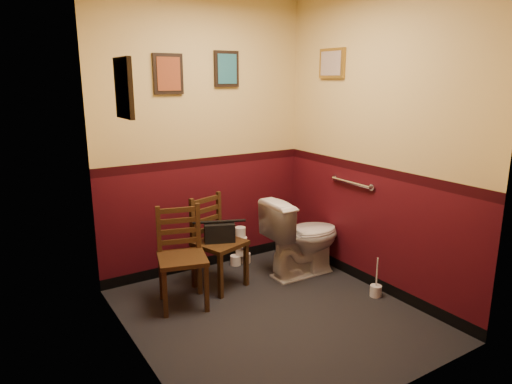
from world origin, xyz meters
TOP-DOWN VIEW (x-y plane):
  - floor at (0.00, 0.00)m, footprint 2.20×2.40m
  - wall_back at (0.00, 1.20)m, footprint 2.20×0.00m
  - wall_front at (0.00, -1.20)m, footprint 2.20×0.00m
  - wall_left at (-1.10, 0.00)m, footprint 0.00×2.40m
  - wall_right at (1.10, 0.00)m, footprint 0.00×2.40m
  - grab_bar at (1.07, 0.25)m, footprint 0.05×0.56m
  - framed_print_back_a at (-0.35, 1.18)m, footprint 0.28×0.04m
  - framed_print_back_b at (0.25, 1.18)m, footprint 0.26×0.04m
  - framed_print_left at (-1.08, 0.10)m, footprint 0.04×0.30m
  - framed_print_right at (1.08, 0.60)m, footprint 0.04×0.34m
  - toilet at (0.72, 0.53)m, footprint 0.80×0.46m
  - toilet_brush at (0.98, -0.22)m, footprint 0.10×0.10m
  - chair_left at (-0.54, 0.59)m, footprint 0.49×0.49m
  - chair_right at (-0.12, 0.74)m, footprint 0.50×0.50m
  - handbag at (-0.11, 0.71)m, footprint 0.31×0.23m
  - tp_stack at (0.33, 1.07)m, footprint 0.23×0.14m

SIDE VIEW (x-z plane):
  - floor at x=0.00m, z-range 0.00..0.00m
  - toilet_brush at x=0.98m, z-range -0.12..0.24m
  - tp_stack at x=0.33m, z-range -0.03..0.37m
  - toilet at x=0.72m, z-range 0.00..0.78m
  - chair_left at x=-0.54m, z-range 0.00..0.86m
  - chair_right at x=-0.12m, z-range 0.00..0.86m
  - handbag at x=-0.11m, z-range 0.44..0.64m
  - grab_bar at x=1.07m, z-range 0.92..0.98m
  - wall_back at x=0.00m, z-range 0.00..2.70m
  - wall_front at x=0.00m, z-range 0.00..2.70m
  - wall_left at x=-1.10m, z-range 0.00..2.70m
  - wall_right at x=1.10m, z-range 0.00..2.70m
  - framed_print_left at x=-1.08m, z-range 1.66..2.04m
  - framed_print_back_a at x=-0.35m, z-range 1.77..2.13m
  - framed_print_back_b at x=0.25m, z-range 1.83..2.17m
  - framed_print_right at x=1.08m, z-range 1.91..2.19m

